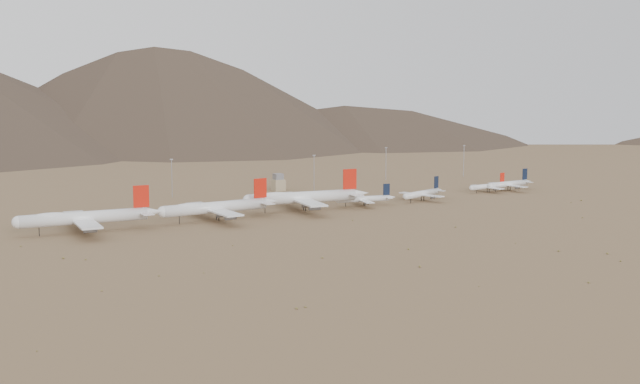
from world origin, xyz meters
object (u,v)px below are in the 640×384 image
widebody_west (85,217)px  narrowbody_b (423,193)px  control_tower (278,183)px  widebody_centre (216,207)px  widebody_east (303,197)px  narrowbody_a (365,199)px

widebody_west → narrowbody_b: bearing=5.1°
widebody_west → narrowbody_b: 216.39m
widebody_west → control_tower: (158.06, 95.12, -2.43)m
widebody_centre → widebody_east: 58.20m
widebody_east → narrowbody_a: widebody_east is taller
control_tower → narrowbody_b: bearing=-57.3°
widebody_centre → control_tower: size_ratio=6.08×
widebody_east → narrowbody_a: 43.00m
widebody_west → control_tower: 184.49m
narrowbody_a → widebody_west: bearing=-165.8°
widebody_west → widebody_centre: 71.20m
widebody_east → control_tower: 93.44m
narrowbody_a → widebody_east: bearing=-169.5°
narrowbody_a → control_tower: 91.42m
widebody_west → control_tower: widebody_west is taller
control_tower → widebody_west: bearing=-149.0°
widebody_centre → narrowbody_a: size_ratio=1.85×
widebody_centre → control_tower: bearing=45.4°
widebody_east → narrowbody_b: (87.24, -1.94, -3.49)m
widebody_east → control_tower: size_ratio=6.63×
widebody_west → narrowbody_a: size_ratio=1.92×
widebody_centre → widebody_west: bearing=178.2°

